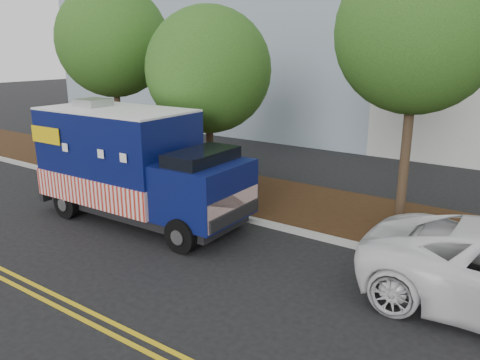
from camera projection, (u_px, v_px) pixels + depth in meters
The scene contains 10 objects.
ground at pixel (158, 219), 14.02m from camera, with size 120.00×120.00×0.00m, color black.
curb at pixel (188, 205), 15.10m from camera, with size 120.00×0.18×0.15m, color #9E9E99.
mulch_strip at pixel (227, 189), 16.75m from camera, with size 120.00×4.00×0.15m, color black.
centerline_near at pixel (17, 276), 10.51m from camera, with size 120.00×0.10×0.01m, color gold.
centerline_far at pixel (6, 281), 10.31m from camera, with size 120.00×0.10×0.01m, color gold.
tree_a at pixel (113, 41), 18.65m from camera, with size 4.45×4.45×7.45m.
tree_b at pixel (209, 70), 15.72m from camera, with size 4.23×4.23×6.35m.
tree_c at pixel (417, 32), 11.79m from camera, with size 4.17×4.17×7.43m.
sign_post at pixel (121, 155), 16.93m from camera, with size 0.06×0.06×2.40m, color #473828.
food_truck at pixel (133, 168), 13.67m from camera, with size 6.68×2.66×3.49m.
Camera 1 is at (9.58, -9.36, 4.95)m, focal length 35.00 mm.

